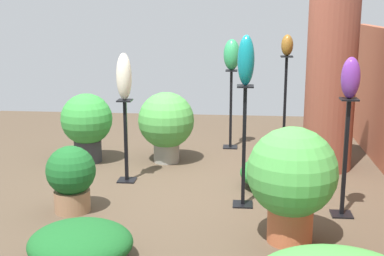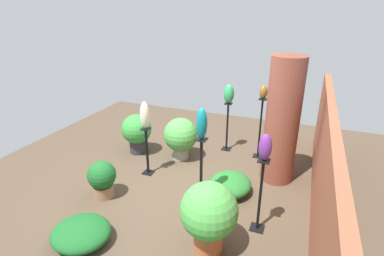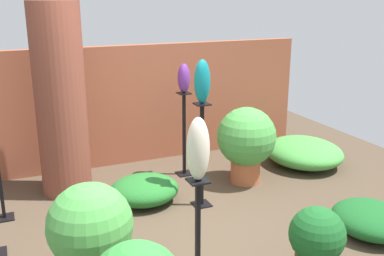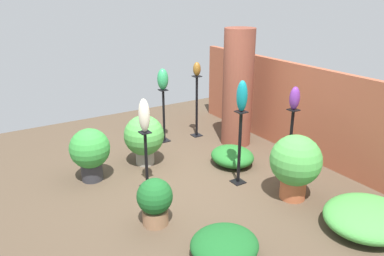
{
  "view_description": "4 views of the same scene",
  "coord_description": "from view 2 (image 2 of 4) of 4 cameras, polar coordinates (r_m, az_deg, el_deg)",
  "views": [
    {
      "loc": [
        5.58,
        0.56,
        1.97
      ],
      "look_at": [
        0.15,
        0.04,
        0.71
      ],
      "focal_mm": 50.0,
      "sensor_mm": 36.0,
      "label": 1
    },
    {
      "loc": [
        4.28,
        1.93,
        3.03
      ],
      "look_at": [
        0.08,
        0.28,
        1.19
      ],
      "focal_mm": 28.0,
      "sensor_mm": 36.0,
      "label": 2
    },
    {
      "loc": [
        -1.5,
        -3.74,
        2.35
      ],
      "look_at": [
        0.22,
        0.25,
        1.06
      ],
      "focal_mm": 42.0,
      "sensor_mm": 36.0,
      "label": 3
    },
    {
      "loc": [
        4.69,
        -2.91,
        2.94
      ],
      "look_at": [
        -0.02,
        0.02,
        0.9
      ],
      "focal_mm": 35.0,
      "sensor_mm": 36.0,
      "label": 4
    }
  ],
  "objects": [
    {
      "name": "ground_plane",
      "position": [
        5.59,
        -2.39,
        -10.67
      ],
      "size": [
        8.0,
        8.0,
        0.0
      ],
      "primitive_type": "plane",
      "color": "#4C3D2D"
    },
    {
      "name": "brick_wall_back",
      "position": [
        4.83,
        23.66,
        -6.82
      ],
      "size": [
        5.6,
        0.12,
        1.69
      ],
      "primitive_type": "cube",
      "color": "#9E5138",
      "rests_on": "ground"
    },
    {
      "name": "brick_pillar",
      "position": [
        5.51,
        16.79,
        1.18
      ],
      "size": [
        0.59,
        0.59,
        2.29
      ],
      "primitive_type": "cylinder",
      "color": "brown",
      "rests_on": "ground"
    },
    {
      "name": "pedestal_violet",
      "position": [
        4.43,
        12.82,
        -13.02
      ],
      "size": [
        0.2,
        0.2,
        1.14
      ],
      "color": "black",
      "rests_on": "ground"
    },
    {
      "name": "pedestal_jade",
      "position": [
        6.7,
        6.72,
        -0.18
      ],
      "size": [
        0.2,
        0.2,
        1.1
      ],
      "color": "black",
      "rests_on": "ground"
    },
    {
      "name": "pedestal_teal",
      "position": [
        4.73,
        1.74,
        -9.39
      ],
      "size": [
        0.2,
        0.2,
        1.22
      ],
      "color": "black",
      "rests_on": "ground"
    },
    {
      "name": "pedestal_ivory",
      "position": [
        5.79,
        -8.53,
        -4.82
      ],
      "size": [
        0.2,
        0.2,
        0.94
      ],
      "color": "black",
      "rests_on": "ground"
    },
    {
      "name": "pedestal_bronze",
      "position": [
        6.45,
        12.82,
        -0.56
      ],
      "size": [
        0.2,
        0.2,
        1.3
      ],
      "color": "black",
      "rests_on": "ground"
    },
    {
      "name": "art_vase_violet",
      "position": [
        4.03,
        13.78,
        -3.59
      ],
      "size": [
        0.16,
        0.17,
        0.38
      ],
      "primitive_type": "ellipsoid",
      "color": "#6B2D8C",
      "rests_on": "pedestal_violet"
    },
    {
      "name": "art_vase_jade",
      "position": [
        6.44,
        7.04,
        6.47
      ],
      "size": [
        0.2,
        0.22,
        0.42
      ],
      "primitive_type": "ellipsoid",
      "color": "#2D9356",
      "rests_on": "pedestal_jade"
    },
    {
      "name": "art_vase_teal",
      "position": [
        4.33,
        1.88,
        0.8
      ],
      "size": [
        0.18,
        0.16,
        0.48
      ],
      "primitive_type": "ellipsoid",
      "color": "#0F727A",
      "rests_on": "pedestal_teal"
    },
    {
      "name": "art_vase_ivory",
      "position": [
        5.49,
        -8.98,
        2.41
      ],
      "size": [
        0.19,
        0.17,
        0.52
      ],
      "primitive_type": "ellipsoid",
      "color": "beige",
      "rests_on": "pedestal_ivory"
    },
    {
      "name": "art_vase_bronze",
      "position": [
        6.18,
        13.48,
        6.69
      ],
      "size": [
        0.15,
        0.16,
        0.28
      ],
      "primitive_type": "ellipsoid",
      "color": "brown",
      "rests_on": "pedestal_bronze"
    },
    {
      "name": "potted_plant_near_pillar",
      "position": [
        3.99,
        3.23,
        -15.92
      ],
      "size": [
        0.76,
        0.76,
        1.0
      ],
      "color": "#B25B38",
      "rests_on": "ground"
    },
    {
      "name": "potted_plant_back_center",
      "position": [
        6.26,
        -2.19,
        -1.52
      ],
      "size": [
        0.71,
        0.71,
        0.9
      ],
      "color": "gray",
      "rests_on": "ground"
    },
    {
      "name": "potted_plant_mid_left",
      "position": [
        6.63,
        -10.5,
        -0.57
      ],
      "size": [
        0.65,
        0.65,
        0.88
      ],
      "color": "#2D2D33",
      "rests_on": "ground"
    },
    {
      "name": "potted_plant_front_right",
      "position": [
        5.32,
        -16.76,
        -9.09
      ],
      "size": [
        0.48,
        0.48,
        0.65
      ],
      "color": "#936B4C",
      "rests_on": "ground"
    },
    {
      "name": "foliage_bed_west",
      "position": [
        5.34,
        7.27,
        -10.57
      ],
      "size": [
        0.82,
        0.73,
        0.32
      ],
      "primitive_type": "ellipsoid",
      "color": "#236B28",
      "rests_on": "ground"
    },
    {
      "name": "foliage_bed_center",
      "position": [
        4.6,
        -20.36,
        -18.23
      ],
      "size": [
        0.77,
        0.83,
        0.3
      ],
      "primitive_type": "ellipsoid",
      "color": "#195923",
      "rests_on": "ground"
    }
  ]
}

